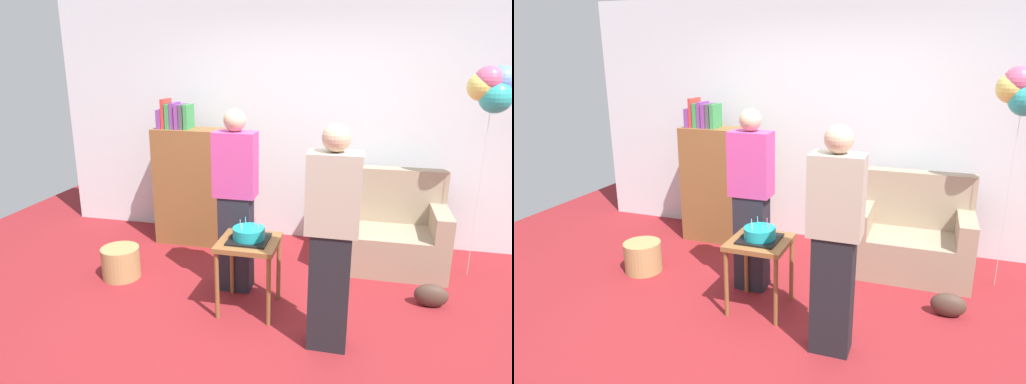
% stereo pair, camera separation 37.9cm
% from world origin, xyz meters
% --- Properties ---
extents(ground_plane, '(8.00, 8.00, 0.00)m').
position_xyz_m(ground_plane, '(0.00, 0.00, 0.00)').
color(ground_plane, maroon).
extents(wall_back, '(6.00, 0.10, 2.70)m').
position_xyz_m(wall_back, '(0.00, 2.05, 1.35)').
color(wall_back, silver).
rests_on(wall_back, ground_plane).
extents(couch, '(1.10, 0.70, 0.96)m').
position_xyz_m(couch, '(0.89, 1.45, 0.34)').
color(couch, gray).
rests_on(couch, ground_plane).
extents(bookshelf, '(0.80, 0.36, 1.62)m').
position_xyz_m(bookshelf, '(-1.25, 1.58, 0.69)').
color(bookshelf, brown).
rests_on(bookshelf, ground_plane).
extents(side_table, '(0.48, 0.48, 0.62)m').
position_xyz_m(side_table, '(-0.25, 0.28, 0.52)').
color(side_table, brown).
rests_on(side_table, ground_plane).
extents(birthday_cake, '(0.32, 0.32, 0.17)m').
position_xyz_m(birthday_cake, '(-0.25, 0.28, 0.67)').
color(birthday_cake, black).
rests_on(birthday_cake, side_table).
extents(person_blowing_candles, '(0.36, 0.22, 1.63)m').
position_xyz_m(person_blowing_candles, '(-0.45, 0.61, 0.83)').
color(person_blowing_candles, '#23232D').
rests_on(person_blowing_candles, ground_plane).
extents(person_holding_cake, '(0.36, 0.22, 1.63)m').
position_xyz_m(person_holding_cake, '(0.43, -0.08, 0.83)').
color(person_holding_cake, black).
rests_on(person_holding_cake, ground_plane).
extents(wicker_basket, '(0.36, 0.36, 0.30)m').
position_xyz_m(wicker_basket, '(-1.59, 0.55, 0.15)').
color(wicker_basket, '#A88451').
rests_on(wicker_basket, ground_plane).
extents(handbag, '(0.28, 0.14, 0.20)m').
position_xyz_m(handbag, '(1.24, 0.67, 0.10)').
color(handbag, '#473328').
rests_on(handbag, ground_plane).
extents(balloon_bunch, '(0.41, 0.34, 1.97)m').
position_xyz_m(balloon_bunch, '(1.65, 1.36, 1.79)').
color(balloon_bunch, silver).
rests_on(balloon_bunch, ground_plane).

